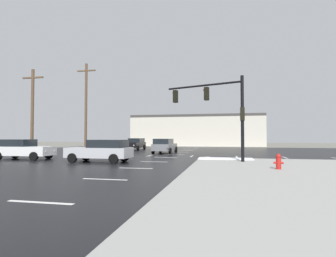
{
  "coord_description": "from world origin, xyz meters",
  "views": [
    {
      "loc": [
        4.89,
        -24.39,
        1.81
      ],
      "look_at": [
        -1.52,
        6.07,
        2.78
      ],
      "focal_mm": 28.4,
      "sensor_mm": 36.0,
      "label": 1
    }
  ],
  "objects_px": {
    "sedan_black": "(135,144)",
    "sedan_grey": "(165,146)",
    "utility_pole_mid": "(32,110)",
    "sedan_silver": "(101,150)",
    "fire_hydrant": "(278,161)",
    "utility_pole_far": "(86,106)",
    "traffic_signal_mast": "(219,105)",
    "sedan_white": "(22,149)"
  },
  "relations": [
    {
      "from": "traffic_signal_mast",
      "to": "utility_pole_far",
      "type": "height_order",
      "value": "utility_pole_far"
    },
    {
      "from": "traffic_signal_mast",
      "to": "sedan_black",
      "type": "bearing_deg",
      "value": -35.01
    },
    {
      "from": "sedan_black",
      "to": "sedan_grey",
      "type": "height_order",
      "value": "same"
    },
    {
      "from": "fire_hydrant",
      "to": "sedan_grey",
      "type": "xyz_separation_m",
      "value": [
        -9.03,
        13.51,
        0.32
      ]
    },
    {
      "from": "sedan_black",
      "to": "utility_pole_mid",
      "type": "relative_size",
      "value": 0.55
    },
    {
      "from": "fire_hydrant",
      "to": "utility_pole_far",
      "type": "distance_m",
      "value": 22.34
    },
    {
      "from": "fire_hydrant",
      "to": "sedan_white",
      "type": "height_order",
      "value": "sedan_white"
    },
    {
      "from": "traffic_signal_mast",
      "to": "sedan_silver",
      "type": "bearing_deg",
      "value": 30.32
    },
    {
      "from": "fire_hydrant",
      "to": "utility_pole_mid",
      "type": "height_order",
      "value": "utility_pole_mid"
    },
    {
      "from": "fire_hydrant",
      "to": "sedan_white",
      "type": "bearing_deg",
      "value": 168.91
    },
    {
      "from": "utility_pole_far",
      "to": "utility_pole_mid",
      "type": "bearing_deg",
      "value": -118.57
    },
    {
      "from": "fire_hydrant",
      "to": "sedan_black",
      "type": "xyz_separation_m",
      "value": [
        -14.65,
        20.25,
        0.32
      ]
    },
    {
      "from": "traffic_signal_mast",
      "to": "sedan_grey",
      "type": "distance_m",
      "value": 11.32
    },
    {
      "from": "utility_pole_mid",
      "to": "sedan_black",
      "type": "bearing_deg",
      "value": 64.93
    },
    {
      "from": "traffic_signal_mast",
      "to": "sedan_black",
      "type": "relative_size",
      "value": 1.27
    },
    {
      "from": "traffic_signal_mast",
      "to": "sedan_grey",
      "type": "bearing_deg",
      "value": -37.86
    },
    {
      "from": "fire_hydrant",
      "to": "sedan_white",
      "type": "distance_m",
      "value": 18.69
    },
    {
      "from": "fire_hydrant",
      "to": "sedan_silver",
      "type": "xyz_separation_m",
      "value": [
        -11.19,
        2.79,
        0.32
      ]
    },
    {
      "from": "sedan_black",
      "to": "utility_pole_mid",
      "type": "height_order",
      "value": "utility_pole_mid"
    },
    {
      "from": "sedan_silver",
      "to": "sedan_grey",
      "type": "xyz_separation_m",
      "value": [
        2.15,
        10.73,
        0.0
      ]
    },
    {
      "from": "sedan_silver",
      "to": "sedan_black",
      "type": "xyz_separation_m",
      "value": [
        -3.46,
        17.47,
        0.0
      ]
    },
    {
      "from": "sedan_silver",
      "to": "sedan_grey",
      "type": "height_order",
      "value": "same"
    },
    {
      "from": "utility_pole_far",
      "to": "traffic_signal_mast",
      "type": "bearing_deg",
      "value": -28.69
    },
    {
      "from": "traffic_signal_mast",
      "to": "sedan_black",
      "type": "distance_m",
      "value": 19.86
    },
    {
      "from": "sedan_black",
      "to": "utility_pole_far",
      "type": "height_order",
      "value": "utility_pole_far"
    },
    {
      "from": "sedan_grey",
      "to": "utility_pole_mid",
      "type": "relative_size",
      "value": 0.55
    },
    {
      "from": "sedan_white",
      "to": "utility_pole_mid",
      "type": "relative_size",
      "value": 0.56
    },
    {
      "from": "fire_hydrant",
      "to": "utility_pole_mid",
      "type": "relative_size",
      "value": 0.1
    },
    {
      "from": "sedan_black",
      "to": "utility_pole_far",
      "type": "xyz_separation_m",
      "value": [
        -3.21,
        -7.69,
        4.39
      ]
    },
    {
      "from": "sedan_white",
      "to": "utility_pole_mid",
      "type": "distance_m",
      "value": 5.7
    },
    {
      "from": "sedan_silver",
      "to": "utility_pole_far",
      "type": "bearing_deg",
      "value": -54.4
    },
    {
      "from": "sedan_black",
      "to": "sedan_grey",
      "type": "bearing_deg",
      "value": 39.0
    },
    {
      "from": "sedan_black",
      "to": "sedan_silver",
      "type": "bearing_deg",
      "value": 10.4
    },
    {
      "from": "utility_pole_far",
      "to": "fire_hydrant",
      "type": "bearing_deg",
      "value": -35.12
    },
    {
      "from": "fire_hydrant",
      "to": "sedan_black",
      "type": "bearing_deg",
      "value": 125.88
    },
    {
      "from": "sedan_white",
      "to": "utility_pole_mid",
      "type": "xyz_separation_m",
      "value": [
        -2.29,
        3.89,
        3.49
      ]
    },
    {
      "from": "traffic_signal_mast",
      "to": "utility_pole_mid",
      "type": "bearing_deg",
      "value": 8.93
    },
    {
      "from": "sedan_silver",
      "to": "utility_pole_mid",
      "type": "bearing_deg",
      "value": -25.18
    },
    {
      "from": "fire_hydrant",
      "to": "sedan_silver",
      "type": "relative_size",
      "value": 0.17
    },
    {
      "from": "sedan_white",
      "to": "utility_pole_mid",
      "type": "height_order",
      "value": "utility_pole_mid"
    },
    {
      "from": "sedan_grey",
      "to": "fire_hydrant",
      "type": "bearing_deg",
      "value": -145.0
    },
    {
      "from": "traffic_signal_mast",
      "to": "sedan_grey",
      "type": "relative_size",
      "value": 1.27
    }
  ]
}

